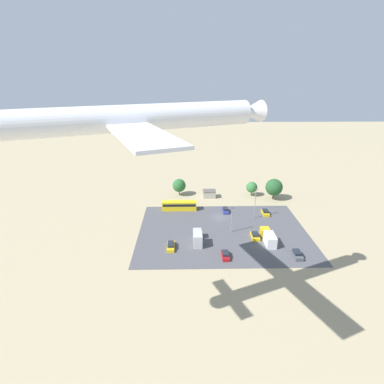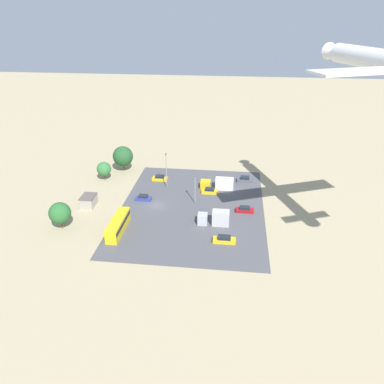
# 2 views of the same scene
# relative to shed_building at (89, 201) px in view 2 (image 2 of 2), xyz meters

# --- Properties ---
(ground_plane) EXTENTS (400.00, 400.00, 0.00)m
(ground_plane) POSITION_rel_shed_building_xyz_m (-2.00, 16.78, -1.35)
(ground_plane) COLOR tan
(parking_lot_surface) EXTENTS (47.96, 35.13, 0.08)m
(parking_lot_surface) POSITION_rel_shed_building_xyz_m (-2.00, 25.87, -1.31)
(parking_lot_surface) COLOR #4C4C51
(parking_lot_surface) RESTS_ON ground
(shed_building) EXTENTS (4.66, 3.40, 2.68)m
(shed_building) POSITION_rel_shed_building_xyz_m (0.00, 0.00, 0.00)
(shed_building) COLOR #9E998E
(shed_building) RESTS_ON ground
(bus) EXTENTS (11.26, 2.57, 3.06)m
(bus) POSITION_rel_shed_building_xyz_m (10.75, 10.84, 0.38)
(bus) COLOR gold
(bus) RESTS_ON ground
(parked_car_0) EXTENTS (1.73, 4.06, 1.48)m
(parked_car_0) POSITION_rel_shed_building_xyz_m (-4.34, 12.91, -0.65)
(parked_car_0) COLOR navy
(parked_car_0) RESTS_ON ground
(parked_car_1) EXTENTS (1.75, 4.28, 1.42)m
(parked_car_1) POSITION_rel_shed_building_xyz_m (-1.14, 38.75, -0.67)
(parked_car_1) COLOR maroon
(parked_car_1) RESTS_ON ground
(parked_car_2) EXTENTS (1.87, 4.80, 1.46)m
(parked_car_2) POSITION_rel_shed_building_xyz_m (12.52, 34.34, -0.66)
(parked_car_2) COLOR gold
(parked_car_2) RESTS_ON ground
(parked_car_3) EXTENTS (1.88, 4.41, 1.47)m
(parked_car_3) POSITION_rel_shed_building_xyz_m (-17.03, 14.75, -0.65)
(parked_car_3) COLOR gold
(parked_car_3) RESTS_ON ground
(parked_car_4) EXTENTS (1.99, 4.33, 1.41)m
(parked_car_4) POSITION_rel_shed_building_xyz_m (-10.47, 29.56, -0.68)
(parked_car_4) COLOR gold
(parked_car_4) RESTS_ON ground
(parked_car_5) EXTENTS (1.94, 4.37, 1.62)m
(parked_car_5) POSITION_rel_shed_building_xyz_m (-18.82, 38.94, -0.59)
(parked_car_5) COLOR #4C5156
(parked_car_5) RESTS_ON ground
(parked_truck_0) EXTENTS (2.31, 7.14, 3.52)m
(parked_truck_0) POSITION_rel_shed_building_xyz_m (5.49, 32.06, 0.35)
(parked_truck_0) COLOR #ADB2B7
(parked_truck_0) RESTS_ON ground
(parked_truck_1) EXTENTS (2.49, 8.94, 3.04)m
(parked_truck_1) POSITION_rel_shed_building_xyz_m (-13.54, 31.87, 0.12)
(parked_truck_1) COLOR gold
(parked_truck_1) RESTS_ON ground
(tree_near_shed) EXTENTS (4.87, 4.87, 6.34)m
(tree_near_shed) POSITION_rel_shed_building_xyz_m (11.04, -2.12, 2.55)
(tree_near_shed) COLOR brown
(tree_near_shed) RESTS_ON ground
(tree_apron_mid) EXTENTS (4.05, 4.05, 5.40)m
(tree_apron_mid) POSITION_rel_shed_building_xyz_m (-15.69, -1.10, 2.02)
(tree_apron_mid) COLOR brown
(tree_apron_mid) RESTS_ON ground
(tree_apron_far) EXTENTS (6.03, 6.03, 7.69)m
(tree_apron_far) POSITION_rel_shed_building_xyz_m (-22.84, 2.49, 3.33)
(tree_apron_far) COLOR brown
(tree_apron_far) RESTS_ON ground
(light_pole_lot_centre) EXTENTS (0.90, 0.28, 7.75)m
(light_pole_lot_centre) POSITION_rel_shed_building_xyz_m (-4.29, 26.27, 3.03)
(light_pole_lot_centre) COLOR gray
(light_pole_lot_centre) RESTS_ON ground
(light_pole_lot_edge) EXTENTS (0.90, 0.28, 9.83)m
(light_pole_lot_edge) POSITION_rel_shed_building_xyz_m (-12.76, 17.53, 4.08)
(light_pole_lot_edge) COLOR gray
(light_pole_lot_edge) RESTS_ON ground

